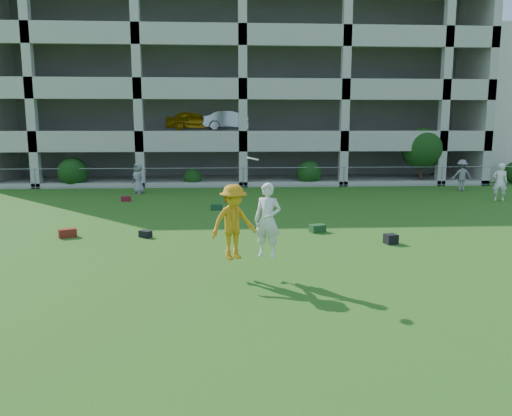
{
  "coord_description": "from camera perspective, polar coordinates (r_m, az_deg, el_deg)",
  "views": [
    {
      "loc": [
        -1.02,
        -10.26,
        3.59
      ],
      "look_at": [
        -0.21,
        3.0,
        1.4
      ],
      "focal_mm": 35.0,
      "sensor_mm": 36.0,
      "label": 1
    }
  ],
  "objects": [
    {
      "name": "ground",
      "position": [
        10.92,
        2.11,
        -9.85
      ],
      "size": [
        100.0,
        100.0,
        0.0
      ],
      "primitive_type": "plane",
      "color": "#235114",
      "rests_on": "ground"
    },
    {
      "name": "bystander_c",
      "position": [
        27.47,
        -13.31,
        3.32
      ],
      "size": [
        0.95,
        0.9,
        1.63
      ],
      "primitive_type": "imported",
      "rotation": [
        0.0,
        0.0,
        -0.65
      ],
      "color": "gray",
      "rests_on": "ground"
    },
    {
      "name": "bystander_e",
      "position": [
        26.78,
        26.11,
        2.69
      ],
      "size": [
        0.78,
        0.65,
        1.84
      ],
      "primitive_type": "imported",
      "rotation": [
        0.0,
        0.0,
        2.78
      ],
      "color": "white",
      "rests_on": "ground"
    },
    {
      "name": "bystander_f",
      "position": [
        30.04,
        22.45,
        3.47
      ],
      "size": [
        1.17,
        0.72,
        1.75
      ],
      "primitive_type": "imported",
      "rotation": [
        0.0,
        0.0,
        3.07
      ],
      "color": "slate",
      "rests_on": "ground"
    },
    {
      "name": "bag_red_a",
      "position": [
        17.39,
        -20.74,
        -2.69
      ],
      "size": [
        0.63,
        0.5,
        0.28
      ],
      "primitive_type": "cube",
      "rotation": [
        0.0,
        0.0,
        0.43
      ],
      "color": "#5E1010",
      "rests_on": "ground"
    },
    {
      "name": "bag_black_b",
      "position": [
        16.66,
        -12.52,
        -2.92
      ],
      "size": [
        0.47,
        0.45,
        0.22
      ],
      "primitive_type": "cube",
      "rotation": [
        0.0,
        0.0,
        -0.69
      ],
      "color": "black",
      "rests_on": "ground"
    },
    {
      "name": "bag_green_c",
      "position": [
        17.18,
        7.04,
        -2.32
      ],
      "size": [
        0.58,
        0.49,
        0.26
      ],
      "primitive_type": "cube",
      "rotation": [
        0.0,
        0.0,
        0.32
      ],
      "color": "#13361D",
      "rests_on": "ground"
    },
    {
      "name": "crate_d",
      "position": [
        15.93,
        15.15,
        -3.44
      ],
      "size": [
        0.42,
        0.42,
        0.3
      ],
      "primitive_type": "cube",
      "rotation": [
        0.0,
        0.0,
        0.22
      ],
      "color": "black",
      "rests_on": "ground"
    },
    {
      "name": "bag_red_f",
      "position": [
        24.79,
        -14.64,
        1.02
      ],
      "size": [
        0.51,
        0.4,
        0.24
      ],
      "primitive_type": "cube",
      "rotation": [
        0.0,
        0.0,
        0.3
      ],
      "color": "#57100E",
      "rests_on": "ground"
    },
    {
      "name": "bag_green_g",
      "position": [
        21.56,
        -4.53,
        0.09
      ],
      "size": [
        0.5,
        0.31,
        0.25
      ],
      "primitive_type": "cube",
      "rotation": [
        0.0,
        0.0,
        -0.01
      ],
      "color": "#14381F",
      "rests_on": "ground"
    },
    {
      "name": "frisbee_contest",
      "position": [
        11.76,
        -1.57,
        -1.54
      ],
      "size": [
        1.85,
        1.13,
        2.43
      ],
      "color": "orange",
      "rests_on": "ground"
    },
    {
      "name": "parking_garage",
      "position": [
        38.05,
        -1.98,
        13.02
      ],
      "size": [
        30.0,
        14.0,
        12.0
      ],
      "color": "#9E998C",
      "rests_on": "ground"
    },
    {
      "name": "fence",
      "position": [
        29.43,
        -1.46,
        3.56
      ],
      "size": [
        36.06,
        0.06,
        1.2
      ],
      "color": "gray",
      "rests_on": "ground"
    },
    {
      "name": "shrub_row",
      "position": [
        30.55,
        7.16,
        5.39
      ],
      "size": [
        34.38,
        2.52,
        3.5
      ],
      "color": "#163D11",
      "rests_on": "ground"
    }
  ]
}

